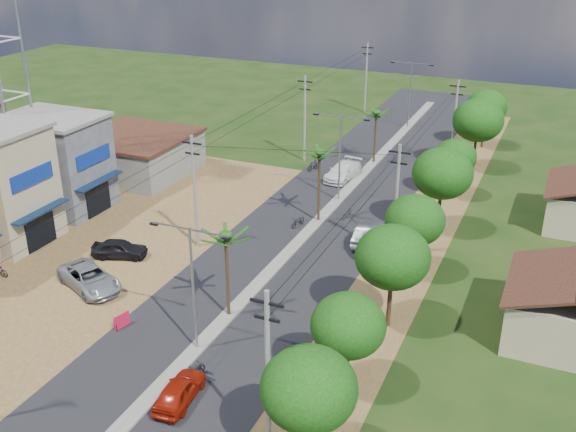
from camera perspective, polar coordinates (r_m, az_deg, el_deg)
name	(u,v)px	position (r m, az deg, el deg)	size (l,w,h in m)	color
ground	(197,350)	(41.15, -7.69, -11.14)	(160.00, 160.00, 0.00)	black
road	(295,246)	(52.63, 0.63, -2.55)	(12.00, 110.00, 0.04)	black
median	(310,230)	(55.10, 1.84, -1.20)	(1.00, 90.00, 0.18)	#605E56
dirt_lot_west	(82,248)	(54.61, -17.02, -2.65)	(18.00, 46.00, 0.04)	#53391C
dirt_shoulder_east	(402,267)	(50.32, 9.60, -4.24)	(5.00, 90.00, 0.03)	#53391C
shophouse_grey	(57,162)	(61.56, -19.00, 4.31)	(9.00, 6.40, 8.30)	#44464B
low_shed	(136,154)	(68.92, -12.71, 5.16)	(10.40, 10.40, 3.95)	#605E56
house_east_near	(571,304)	(43.88, 22.87, -6.90)	(7.60, 7.50, 4.60)	#999168
tree_east_a	(309,389)	(30.68, 1.78, -14.40)	(4.40, 4.40, 6.37)	black
tree_east_b	(348,326)	(35.55, 5.12, -9.23)	(4.00, 4.00, 5.83)	black
tree_east_c	(393,257)	(40.93, 8.85, -3.46)	(4.60, 4.60, 6.83)	black
tree_east_d	(415,220)	(47.38, 10.70, -0.35)	(4.20, 4.20, 6.13)	black
tree_east_e	(443,173)	(54.37, 12.96, 3.53)	(4.80, 4.80, 7.14)	black
tree_east_f	(455,157)	(62.28, 13.98, 4.88)	(3.80, 3.80, 5.52)	black
tree_east_g	(478,120)	(69.40, 15.80, 7.80)	(5.00, 5.00, 7.38)	black
tree_east_h	(487,107)	(77.27, 16.46, 8.86)	(4.40, 4.40, 6.52)	black
palm_median_near	(226,239)	(41.31, -5.29, -1.95)	(2.00, 2.00, 6.15)	black
palm_median_mid	(320,155)	(54.65, 2.70, 5.14)	(2.00, 2.00, 6.55)	black
palm_median_far	(376,114)	(69.39, 7.48, 8.52)	(2.00, 2.00, 5.85)	black
streetlight_near	(193,279)	(38.61, -8.07, -5.32)	(5.10, 0.18, 8.00)	gray
streetlight_mid	(340,151)	(59.47, 4.42, 5.54)	(5.10, 0.18, 8.00)	gray
streetlight_far	(410,89)	(82.65, 10.29, 10.50)	(5.10, 0.18, 8.00)	gray
utility_pole_w_b	(195,189)	(51.20, -7.91, 2.24)	(1.60, 0.24, 9.00)	#605E56
utility_pole_w_c	(305,117)	(69.88, 1.43, 8.40)	(1.60, 0.24, 9.00)	#605E56
utility_pole_w_d	(366,76)	(89.14, 6.63, 11.68)	(1.60, 0.24, 9.00)	#605E56
utility_pole_e_a	(268,372)	(31.14, -1.72, -13.10)	(1.60, 0.24, 9.00)	#605E56
utility_pole_e_b	(396,200)	(49.39, 9.15, 1.33)	(1.60, 0.24, 9.00)	#605E56
utility_pole_e_c	(454,122)	(69.84, 13.89, 7.70)	(1.60, 0.24, 9.00)	#605E56
car_red_near	(179,391)	(37.07, -9.18, -14.44)	(1.61, 4.00, 1.36)	maroon
car_silver_mid	(368,234)	(53.16, 6.77, -1.56)	(1.60, 4.60, 1.52)	gray
car_white_far	(343,172)	(66.12, 4.65, 3.78)	(2.17, 5.33, 1.55)	silver
car_parked_silver	(90,279)	(48.45, -16.45, -5.12)	(2.54, 5.52, 1.53)	gray
car_parked_dark	(120,249)	(52.18, -14.07, -2.73)	(1.66, 4.14, 1.41)	black
moto_rider_east	(195,373)	(38.65, -7.84, -13.00)	(0.56, 1.60, 0.84)	black
moto_rider_west_a	(298,222)	(55.69, 0.85, -0.49)	(0.61, 1.74, 0.92)	black
moto_rider_west_b	(313,166)	(68.27, 2.16, 4.28)	(0.49, 1.75, 1.05)	black
roadside_sign	(122,321)	(43.71, -13.89, -8.62)	(0.37, 1.17, 0.99)	#BD1133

